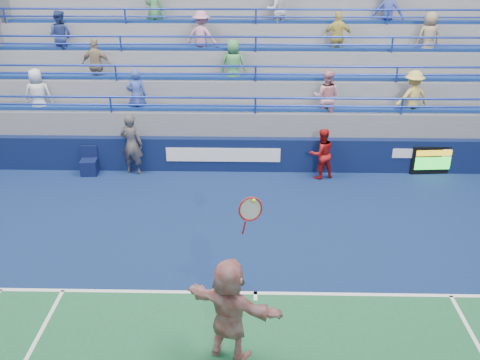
{
  "coord_description": "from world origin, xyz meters",
  "views": [
    {
      "loc": [
        -0.12,
        -9.26,
        6.91
      ],
      "look_at": [
        -0.38,
        2.5,
        1.5
      ],
      "focal_mm": 40.0,
      "sensor_mm": 36.0,
      "label": 1
    }
  ],
  "objects_px": {
    "serve_speed_board": "(432,160)",
    "ball_girl": "(322,154)",
    "line_judge": "(132,144)",
    "judge_chair": "(89,166)",
    "tennis_player": "(229,310)"
  },
  "relations": [
    {
      "from": "line_judge",
      "to": "ball_girl",
      "type": "xyz_separation_m",
      "value": [
        5.88,
        -0.23,
        -0.17
      ]
    },
    {
      "from": "judge_chair",
      "to": "tennis_player",
      "type": "xyz_separation_m",
      "value": [
        4.74,
        -7.89,
        0.71
      ]
    },
    {
      "from": "ball_girl",
      "to": "tennis_player",
      "type": "bearing_deg",
      "value": 53.54
    },
    {
      "from": "judge_chair",
      "to": "tennis_player",
      "type": "distance_m",
      "value": 9.24
    },
    {
      "from": "tennis_player",
      "to": "ball_girl",
      "type": "distance_m",
      "value": 8.19
    },
    {
      "from": "judge_chair",
      "to": "tennis_player",
      "type": "relative_size",
      "value": 0.28
    },
    {
      "from": "serve_speed_board",
      "to": "ball_girl",
      "type": "height_order",
      "value": "ball_girl"
    },
    {
      "from": "line_judge",
      "to": "ball_girl",
      "type": "height_order",
      "value": "line_judge"
    },
    {
      "from": "serve_speed_board",
      "to": "line_judge",
      "type": "relative_size",
      "value": 0.68
    },
    {
      "from": "judge_chair",
      "to": "ball_girl",
      "type": "xyz_separation_m",
      "value": [
        7.25,
        -0.1,
        0.52
      ]
    },
    {
      "from": "judge_chair",
      "to": "ball_girl",
      "type": "relative_size",
      "value": 0.55
    },
    {
      "from": "judge_chair",
      "to": "line_judge",
      "type": "relative_size",
      "value": 0.46
    },
    {
      "from": "judge_chair",
      "to": "ball_girl",
      "type": "distance_m",
      "value": 7.27
    },
    {
      "from": "serve_speed_board",
      "to": "ball_girl",
      "type": "relative_size",
      "value": 0.83
    },
    {
      "from": "serve_speed_board",
      "to": "ball_girl",
      "type": "bearing_deg",
      "value": -173.93
    }
  ]
}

